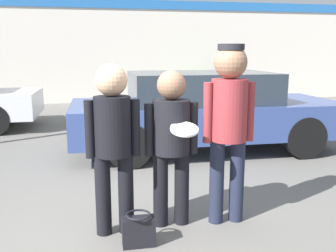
# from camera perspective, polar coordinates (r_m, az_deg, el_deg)

# --- Properties ---
(ground_plane) EXTENTS (56.00, 56.00, 0.00)m
(ground_plane) POSITION_cam_1_polar(r_m,az_deg,el_deg) (3.95, -4.39, -15.18)
(ground_plane) COLOR #66635E
(storefront_building) EXTENTS (24.00, 0.22, 3.51)m
(storefront_building) POSITION_cam_1_polar(r_m,az_deg,el_deg) (13.43, -9.54, 11.20)
(storefront_building) COLOR silver
(storefront_building) RESTS_ON ground
(person_left) EXTENTS (0.52, 0.35, 1.65)m
(person_left) POSITION_cam_1_polar(r_m,az_deg,el_deg) (3.56, -8.39, -1.53)
(person_left) COLOR black
(person_left) RESTS_ON ground
(person_middle_with_frisbee) EXTENTS (0.54, 0.58, 1.58)m
(person_middle_with_frisbee) POSITION_cam_1_polar(r_m,az_deg,el_deg) (3.71, 0.54, -1.51)
(person_middle_with_frisbee) COLOR black
(person_middle_with_frisbee) RESTS_ON ground
(person_right) EXTENTS (0.53, 0.36, 1.83)m
(person_right) POSITION_cam_1_polar(r_m,az_deg,el_deg) (3.79, 9.25, 1.49)
(person_right) COLOR #1E2338
(person_right) RESTS_ON ground
(parked_car_near) EXTENTS (4.72, 1.92, 1.40)m
(parked_car_near) POSITION_cam_1_polar(r_m,az_deg,el_deg) (6.74, 5.56, 2.41)
(parked_car_near) COLOR #334784
(parked_car_near) RESTS_ON ground
(shrub) EXTENTS (0.97, 0.97, 0.97)m
(shrub) POSITION_cam_1_polar(r_m,az_deg,el_deg) (13.35, 5.41, 5.72)
(shrub) COLOR #387A3D
(shrub) RESTS_ON ground
(handbag) EXTENTS (0.30, 0.23, 0.31)m
(handbag) POSITION_cam_1_polar(r_m,az_deg,el_deg) (3.57, -4.50, -15.56)
(handbag) COLOR black
(handbag) RESTS_ON ground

